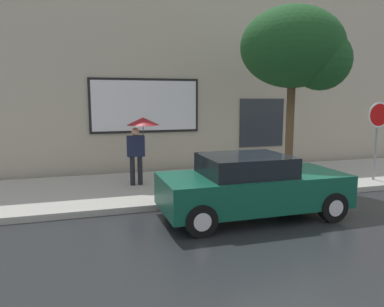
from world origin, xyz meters
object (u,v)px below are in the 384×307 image
pedestrian_with_umbrella (140,132)px  street_tree (299,50)px  parked_car (251,186)px  fire_hydrant (228,174)px  stop_sign (378,125)px

pedestrian_with_umbrella → street_tree: 4.92m
parked_car → pedestrian_with_umbrella: size_ratio=2.10×
parked_car → fire_hydrant: parked_car is taller
fire_hydrant → pedestrian_with_umbrella: bearing=156.1°
pedestrian_with_umbrella → street_tree: street_tree is taller
street_tree → stop_sign: bearing=-3.4°
fire_hydrant → pedestrian_with_umbrella: 2.74m
parked_car → stop_sign: 5.39m
fire_hydrant → street_tree: bearing=-8.6°
parked_car → pedestrian_with_umbrella: 3.83m
pedestrian_with_umbrella → stop_sign: bearing=-11.9°
stop_sign → street_tree: bearing=176.6°
parked_car → fire_hydrant: size_ratio=5.54×
fire_hydrant → street_tree: 3.91m
pedestrian_with_umbrella → street_tree: bearing=-17.2°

